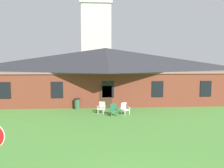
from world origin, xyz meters
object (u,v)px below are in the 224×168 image
Objects in this scene: lawn_chair_by_porch at (102,107)px; trash_bin at (77,104)px; lawn_chair_near_door at (114,110)px; lawn_chair_left_end at (125,108)px.

trash_bin reaches higher than lawn_chair_by_porch.
lawn_chair_near_door is at bearing -42.14° from trash_bin.
trash_bin is (-4.11, 2.42, -0.00)m from lawn_chair_left_end.
trash_bin is (-2.22, 1.79, -0.00)m from lawn_chair_by_porch.
lawn_chair_by_porch and lawn_chair_left_end have the same top height.
lawn_chair_by_porch is 2.85m from trash_bin.
lawn_chair_left_end is at bearing -30.47° from trash_bin.
lawn_chair_near_door is 4.27m from trash_bin.
lawn_chair_by_porch is 1.43m from lawn_chair_near_door.
lawn_chair_near_door is 1.04m from lawn_chair_left_end.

